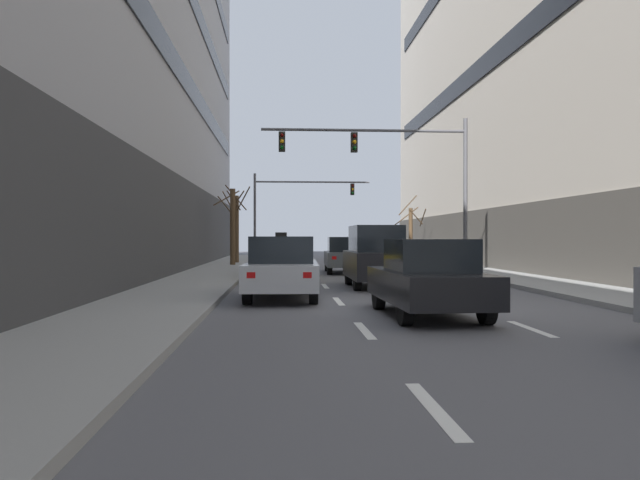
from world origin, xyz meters
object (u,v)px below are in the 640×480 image
car_driving_0 (346,255)px  car_driving_4 (282,268)px  traffic_signal_1 (290,201)px  street_tree_1 (411,231)px  street_tree_0 (233,225)px  street_tree_2 (236,226)px  traffic_signal_0 (396,163)px  car_driving_2 (428,278)px  car_driving_3 (376,257)px  taxi_driving_5 (281,259)px  car_driving_1 (281,254)px

car_driving_0 → car_driving_4: (-2.98, -12.11, -0.00)m
car_driving_0 → traffic_signal_1: 16.86m
traffic_signal_1 → street_tree_1: traffic_signal_1 is taller
car_driving_0 → street_tree_0: street_tree_0 is taller
traffic_signal_1 → street_tree_2: size_ratio=1.81×
traffic_signal_0 → street_tree_0: bearing=131.7°
street_tree_1 → street_tree_2: bearing=-163.3°
car_driving_0 → car_driving_2: 15.93m
traffic_signal_0 → street_tree_0: (-7.65, 8.60, -2.49)m
car_driving_4 → car_driving_3: bearing=50.6°
car_driving_3 → traffic_signal_1: 25.00m
car_driving_3 → street_tree_2: (-5.91, 17.45, 1.34)m
traffic_signal_0 → street_tree_1: traffic_signal_0 is taller
car_driving_0 → car_driving_2: (0.07, -15.93, -0.03)m
car_driving_4 → street_tree_2: street_tree_2 is taller
car_driving_0 → car_driving_2: bearing=-89.8°
taxi_driving_5 → street_tree_2: bearing=101.6°
car_driving_2 → car_driving_3: bearing=89.5°
car_driving_3 → street_tree_2: street_tree_2 is taller
taxi_driving_5 → street_tree_1: bearing=62.5°
car_driving_2 → car_driving_4: car_driving_4 is taller
taxi_driving_5 → traffic_signal_1: size_ratio=0.53×
car_driving_0 → car_driving_3: 8.34m
car_driving_2 → taxi_driving_5: size_ratio=0.97×
taxi_driving_5 → traffic_signal_1: traffic_signal_1 is taller
car_driving_1 → traffic_signal_0: size_ratio=0.50×
car_driving_3 → traffic_signal_1: traffic_signal_1 is taller
car_driving_1 → traffic_signal_0: (4.93, -4.38, 4.03)m
traffic_signal_1 → street_tree_2: traffic_signal_1 is taller
car_driving_0 → taxi_driving_5: bearing=-125.0°
street_tree_0 → street_tree_2: street_tree_2 is taller
car_driving_1 → car_driving_3: 10.68m
car_driving_2 → traffic_signal_0: (1.85, 13.43, 4.06)m
street_tree_1 → street_tree_2: 12.05m
car_driving_1 → street_tree_2: bearing=110.9°
street_tree_0 → street_tree_1: 13.20m
car_driving_3 → taxi_driving_5: 5.11m
car_driving_4 → traffic_signal_0: 11.51m
car_driving_3 → street_tree_0: bearing=112.1°
traffic_signal_1 → street_tree_0: bearing=-108.3°
car_driving_3 → car_driving_2: bearing=-90.5°
car_driving_4 → traffic_signal_1: size_ratio=0.53×
car_driving_0 → traffic_signal_0: bearing=-52.5°
car_driving_0 → car_driving_1: size_ratio=1.01×
street_tree_1 → street_tree_0: bearing=-150.6°
car_driving_2 → taxi_driving_5: 12.02m
car_driving_0 → street_tree_2: (-5.78, 9.11, 1.54)m
taxi_driving_5 → street_tree_2: (-2.76, 13.43, 1.54)m
car_driving_0 → taxi_driving_5: (-3.02, -4.32, -0.00)m
car_driving_4 → street_tree_0: bearing=98.6°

